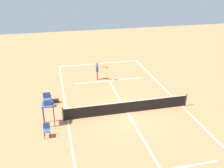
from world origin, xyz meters
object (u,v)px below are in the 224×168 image
object	(u,v)px
courtside_chair_mid	(49,100)
equipment_bag	(54,101)
umpire_chair	(48,104)
courtside_chair_near	(47,129)
player_serving	(98,69)
tennis_ball	(82,84)

from	to	relation	value
courtside_chair_mid	equipment_bag	bearing A→B (deg)	-128.09
umpire_chair	courtside_chair_near	distance (m)	1.81
player_serving	courtside_chair_near	distance (m)	10.03
courtside_chair_mid	equipment_bag	world-z (taller)	courtside_chair_mid
player_serving	equipment_bag	size ratio (longest dim) A/B	2.37
player_serving	umpire_chair	bearing A→B (deg)	-11.56
player_serving	courtside_chair_near	size ratio (longest dim) A/B	1.90
courtside_chair_mid	courtside_chair_near	bearing A→B (deg)	87.39
umpire_chair	courtside_chair_mid	distance (m)	2.91
player_serving	courtside_chair_mid	distance (m)	6.62
umpire_chair	courtside_chair_mid	world-z (taller)	umpire_chair
tennis_ball	equipment_bag	xyz separation A→B (m)	(2.65, 3.09, 0.12)
player_serving	courtside_chair_mid	bearing A→B (deg)	-24.50
player_serving	equipment_bag	xyz separation A→B (m)	(4.36, 4.01, -0.93)
player_serving	courtside_chair_mid	world-z (taller)	player_serving
tennis_ball	courtside_chair_mid	size ratio (longest dim) A/B	0.07
equipment_bag	tennis_ball	bearing A→B (deg)	-130.59
umpire_chair	equipment_bag	size ratio (longest dim) A/B	3.17
umpire_chair	courtside_chair_near	bearing A→B (deg)	83.35
umpire_chair	equipment_bag	xyz separation A→B (m)	(-0.44, -3.24, -1.46)
player_serving	courtside_chair_near	xyz separation A→B (m)	(4.97, 8.70, -0.55)
courtside_chair_near	umpire_chair	bearing A→B (deg)	-96.65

